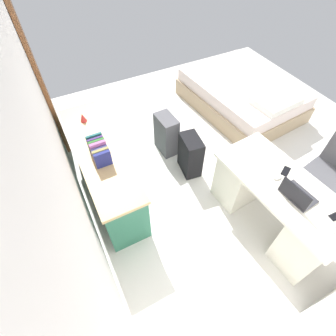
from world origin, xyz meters
name	(u,v)px	position (x,y,z in m)	size (l,w,h in m)	color
ground_plane	(220,156)	(0.00, 0.00, 0.00)	(5.20, 5.20, 0.00)	silver
wall_back	(41,119)	(0.00, 2.02, 1.44)	(4.20, 0.10, 2.89)	white
door_wooden	(39,75)	(1.55, 1.94, 1.02)	(0.88, 0.05, 2.04)	brown
desk	(275,204)	(-1.13, 0.13, 0.38)	(1.49, 0.77, 0.73)	silver
office_chair	(327,176)	(-1.14, -0.65, 0.42)	(0.53, 0.53, 0.94)	black
credenza	(104,170)	(0.21, 1.63, 0.36)	(1.80, 0.48, 0.73)	#28664C
bed	(242,95)	(0.84, -0.98, 0.24)	(2.01, 1.56, 0.58)	tan
suitcase_black	(190,155)	(0.00, 0.52, 0.29)	(0.36, 0.22, 0.57)	black
suitcase_spare_grey	(166,134)	(0.50, 0.62, 0.30)	(0.36, 0.22, 0.59)	#4C4C51
laptop	(297,195)	(-1.28, 0.16, 0.77)	(0.33, 0.24, 0.21)	#333338
computer_mouse	(278,177)	(-1.02, 0.14, 0.74)	(0.06, 0.10, 0.03)	white
cell_phone_near_laptop	(336,216)	(-1.60, -0.03, 0.73)	(0.07, 0.14, 0.01)	black
cell_phone_by_mouse	(286,171)	(-1.00, 0.00, 0.73)	(0.07, 0.14, 0.01)	black
book_row	(99,150)	(0.08, 1.64, 0.83)	(0.31, 0.17, 0.24)	navy
figurine_small	(83,118)	(0.76, 1.64, 0.78)	(0.08, 0.08, 0.11)	red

